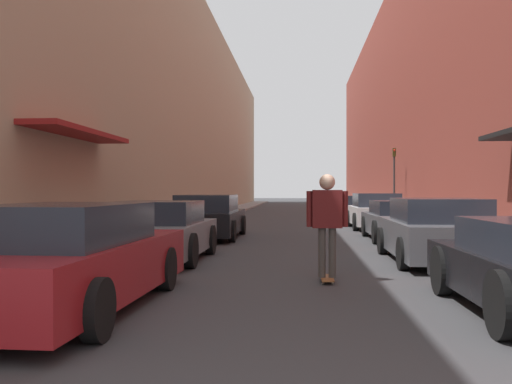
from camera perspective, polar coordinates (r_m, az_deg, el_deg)
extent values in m
plane|color=#38383A|center=(29.20, 4.39, -2.78)|extent=(153.59, 153.59, 0.00)
cube|color=gray|center=(36.49, -3.22, -2.09)|extent=(1.80, 69.81, 0.12)
cube|color=gray|center=(36.49, 12.02, -2.09)|extent=(1.80, 69.81, 0.12)
cube|color=tan|center=(37.30, -7.68, 7.94)|extent=(4.00, 69.81, 13.08)
cube|color=maroon|center=(14.54, -17.27, 5.64)|extent=(1.00, 4.80, 0.12)
cube|color=brown|center=(37.40, 16.49, 9.06)|extent=(4.00, 69.81, 14.57)
cube|color=maroon|center=(7.64, -18.08, -7.32)|extent=(1.93, 4.82, 0.68)
cube|color=#232833|center=(7.37, -18.80, -3.04)|extent=(1.66, 2.52, 0.49)
cylinder|color=black|center=(9.37, -19.66, -7.13)|extent=(0.18, 0.65, 0.65)
cylinder|color=black|center=(8.80, -8.91, -7.60)|extent=(0.18, 0.65, 0.65)
cylinder|color=black|center=(5.99, -15.59, -11.29)|extent=(0.18, 0.65, 0.65)
cube|color=gray|center=(12.49, -9.51, -4.47)|extent=(1.86, 3.92, 0.63)
cube|color=#232833|center=(12.27, -9.73, -2.00)|extent=(1.63, 2.04, 0.47)
cylinder|color=black|center=(13.90, -11.91, -4.65)|extent=(0.18, 0.69, 0.69)
cylinder|color=black|center=(13.51, -4.55, -4.79)|extent=(0.18, 0.69, 0.69)
cylinder|color=black|center=(11.61, -15.29, -5.62)|extent=(0.18, 0.69, 0.69)
cylinder|color=black|center=(11.13, -6.51, -5.86)|extent=(0.18, 0.69, 0.69)
cube|color=black|center=(18.11, -4.77, -2.97)|extent=(1.93, 4.72, 0.67)
cube|color=#232833|center=(17.86, -4.89, -1.11)|extent=(1.69, 2.46, 0.52)
cylinder|color=black|center=(19.72, -6.76, -3.27)|extent=(0.18, 0.65, 0.65)
cylinder|color=black|center=(19.45, -1.37, -3.32)|extent=(0.18, 0.65, 0.65)
cylinder|color=black|center=(16.88, -8.69, -3.86)|extent=(0.18, 0.65, 0.65)
cylinder|color=black|center=(16.55, -2.39, -3.93)|extent=(0.18, 0.65, 0.65)
cylinder|color=black|center=(8.73, 18.08, -7.46)|extent=(0.18, 0.71, 0.71)
cylinder|color=black|center=(6.39, 23.41, -10.30)|extent=(0.18, 0.71, 0.71)
cube|color=#515459|center=(12.68, 17.49, -4.33)|extent=(1.90, 4.40, 0.69)
cube|color=#232833|center=(12.43, 17.72, -1.72)|extent=(1.66, 2.30, 0.48)
cylinder|color=black|center=(13.86, 12.53, -4.78)|extent=(0.18, 0.63, 0.63)
cylinder|color=black|center=(14.23, 19.84, -4.66)|extent=(0.18, 0.63, 0.63)
cylinder|color=black|center=(11.19, 14.50, -5.98)|extent=(0.18, 0.63, 0.63)
cylinder|color=black|center=(11.65, 23.41, -5.75)|extent=(0.18, 0.63, 0.63)
cube|color=#515459|center=(17.79, 14.04, -3.14)|extent=(1.77, 4.31, 0.60)
cube|color=#232833|center=(17.56, 14.15, -1.53)|extent=(1.54, 2.25, 0.42)
cylinder|color=black|center=(19.00, 10.86, -3.38)|extent=(0.18, 0.67, 0.67)
cylinder|color=black|center=(19.26, 15.84, -3.34)|extent=(0.18, 0.67, 0.67)
cylinder|color=black|center=(16.36, 11.91, -3.96)|extent=(0.18, 0.67, 0.67)
cylinder|color=black|center=(16.67, 17.66, -3.89)|extent=(0.18, 0.67, 0.67)
cube|color=silver|center=(22.79, 11.86, -2.30)|extent=(1.88, 4.06, 0.68)
cube|color=#232833|center=(22.57, 11.93, -0.79)|extent=(1.63, 2.12, 0.52)
cylinder|color=black|center=(23.95, 9.35, -2.63)|extent=(0.18, 0.67, 0.67)
cylinder|color=black|center=(24.17, 13.58, -2.61)|extent=(0.18, 0.67, 0.67)
cylinder|color=black|center=(21.46, 9.92, -2.96)|extent=(0.18, 0.67, 0.67)
cylinder|color=black|center=(21.70, 14.63, -2.93)|extent=(0.18, 0.67, 0.67)
cube|color=gray|center=(27.77, 10.27, -1.92)|extent=(1.88, 4.38, 0.60)
cube|color=#232833|center=(27.54, 10.32, -0.84)|extent=(1.65, 2.28, 0.46)
cylinder|color=black|center=(29.06, 8.20, -2.12)|extent=(0.18, 0.69, 0.69)
cylinder|color=black|center=(29.23, 11.79, -2.11)|extent=(0.18, 0.69, 0.69)
cylinder|color=black|center=(26.35, 8.59, -2.36)|extent=(0.18, 0.69, 0.69)
cylinder|color=black|center=(26.54, 12.55, -2.34)|extent=(0.18, 0.69, 0.69)
cube|color=brown|center=(9.59, 7.13, -8.52)|extent=(0.20, 0.78, 0.02)
cylinder|color=beige|center=(9.84, 6.61, -8.52)|extent=(0.03, 0.06, 0.06)
cylinder|color=beige|center=(9.85, 7.50, -8.51)|extent=(0.03, 0.06, 0.06)
cylinder|color=beige|center=(9.35, 6.73, -8.98)|extent=(0.03, 0.06, 0.06)
cylinder|color=beige|center=(9.36, 7.67, -8.97)|extent=(0.03, 0.06, 0.06)
cylinder|color=#47423D|center=(9.54, 6.61, -6.04)|extent=(0.12, 0.12, 0.82)
cylinder|color=#47423D|center=(9.54, 7.64, -6.03)|extent=(0.12, 0.12, 0.82)
cube|color=maroon|center=(9.49, 7.13, -1.69)|extent=(0.49, 0.22, 0.63)
sphere|color=beige|center=(9.48, 7.13, 1.00)|extent=(0.26, 0.26, 0.26)
cylinder|color=maroon|center=(9.48, 5.36, -1.69)|extent=(0.10, 0.10, 0.59)
cylinder|color=maroon|center=(9.51, 8.89, -1.69)|extent=(0.10, 0.10, 0.59)
cylinder|color=#2D2D2D|center=(31.44, 13.65, 0.97)|extent=(0.10, 0.10, 3.64)
cube|color=#332D0F|center=(31.51, 13.66, 3.87)|extent=(0.16, 0.16, 0.45)
sphere|color=red|center=(31.43, 13.68, 4.09)|extent=(0.11, 0.11, 0.11)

